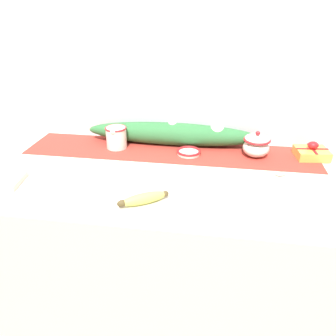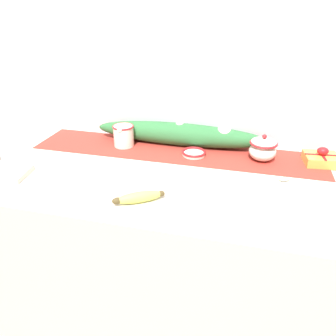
{
  "view_description": "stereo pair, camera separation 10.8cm",
  "coord_description": "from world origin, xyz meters",
  "px_view_note": "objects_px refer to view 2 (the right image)",
  "views": [
    {
      "loc": [
        0.2,
        -1.14,
        1.48
      ],
      "look_at": [
        0.03,
        -0.05,
        0.92
      ],
      "focal_mm": 35.0,
      "sensor_mm": 36.0,
      "label": 1
    },
    {
      "loc": [
        0.31,
        -1.12,
        1.48
      ],
      "look_at": [
        0.03,
        -0.05,
        0.92
      ],
      "focal_mm": 35.0,
      "sensor_mm": 36.0,
      "label": 2
    }
  ],
  "objects_px": {
    "spoon": "(281,180)",
    "napkin_stack": "(11,174)",
    "gift_box": "(321,158)",
    "sugar_bowl": "(263,149)",
    "small_dish": "(194,153)",
    "cream_pitcher": "(124,135)",
    "banana": "(139,197)"
  },
  "relations": [
    {
      "from": "spoon",
      "to": "small_dish",
      "type": "bearing_deg",
      "value": 126.62
    },
    {
      "from": "banana",
      "to": "napkin_stack",
      "type": "bearing_deg",
      "value": 174.27
    },
    {
      "from": "spoon",
      "to": "gift_box",
      "type": "bearing_deg",
      "value": 17.48
    },
    {
      "from": "small_dish",
      "to": "spoon",
      "type": "height_order",
      "value": "small_dish"
    },
    {
      "from": "cream_pitcher",
      "to": "spoon",
      "type": "xyz_separation_m",
      "value": [
        0.71,
        -0.17,
        -0.05
      ]
    },
    {
      "from": "banana",
      "to": "spoon",
      "type": "xyz_separation_m",
      "value": [
        0.48,
        0.28,
        -0.02
      ]
    },
    {
      "from": "banana",
      "to": "gift_box",
      "type": "distance_m",
      "value": 0.8
    },
    {
      "from": "sugar_bowl",
      "to": "gift_box",
      "type": "xyz_separation_m",
      "value": [
        0.24,
        0.02,
        -0.03
      ]
    },
    {
      "from": "small_dish",
      "to": "banana",
      "type": "distance_m",
      "value": 0.44
    },
    {
      "from": "spoon",
      "to": "napkin_stack",
      "type": "xyz_separation_m",
      "value": [
        -1.03,
        -0.22,
        0.01
      ]
    },
    {
      "from": "sugar_bowl",
      "to": "napkin_stack",
      "type": "relative_size",
      "value": 0.88
    },
    {
      "from": "sugar_bowl",
      "to": "spoon",
      "type": "distance_m",
      "value": 0.19
    },
    {
      "from": "cream_pitcher",
      "to": "sugar_bowl",
      "type": "xyz_separation_m",
      "value": [
        0.63,
        -0.0,
        -0.0
      ]
    },
    {
      "from": "sugar_bowl",
      "to": "napkin_stack",
      "type": "distance_m",
      "value": 1.04
    },
    {
      "from": "sugar_bowl",
      "to": "small_dish",
      "type": "xyz_separation_m",
      "value": [
        -0.29,
        -0.02,
        -0.04
      ]
    },
    {
      "from": "sugar_bowl",
      "to": "spoon",
      "type": "height_order",
      "value": "sugar_bowl"
    },
    {
      "from": "spoon",
      "to": "napkin_stack",
      "type": "relative_size",
      "value": 1.33
    },
    {
      "from": "spoon",
      "to": "gift_box",
      "type": "distance_m",
      "value": 0.26
    },
    {
      "from": "small_dish",
      "to": "napkin_stack",
      "type": "bearing_deg",
      "value": -151.11
    },
    {
      "from": "banana",
      "to": "napkin_stack",
      "type": "height_order",
      "value": "banana"
    },
    {
      "from": "cream_pitcher",
      "to": "banana",
      "type": "height_order",
      "value": "cream_pitcher"
    },
    {
      "from": "cream_pitcher",
      "to": "napkin_stack",
      "type": "distance_m",
      "value": 0.51
    },
    {
      "from": "cream_pitcher",
      "to": "gift_box",
      "type": "distance_m",
      "value": 0.88
    },
    {
      "from": "gift_box",
      "to": "napkin_stack",
      "type": "bearing_deg",
      "value": -160.91
    },
    {
      "from": "spoon",
      "to": "napkin_stack",
      "type": "height_order",
      "value": "napkin_stack"
    },
    {
      "from": "sugar_bowl",
      "to": "small_dish",
      "type": "height_order",
      "value": "sugar_bowl"
    },
    {
      "from": "small_dish",
      "to": "spoon",
      "type": "bearing_deg",
      "value": -21.6
    },
    {
      "from": "banana",
      "to": "spoon",
      "type": "height_order",
      "value": "banana"
    },
    {
      "from": "cream_pitcher",
      "to": "napkin_stack",
      "type": "relative_size",
      "value": 0.89
    },
    {
      "from": "banana",
      "to": "gift_box",
      "type": "relative_size",
      "value": 1.16
    },
    {
      "from": "napkin_stack",
      "to": "gift_box",
      "type": "relative_size",
      "value": 0.91
    },
    {
      "from": "sugar_bowl",
      "to": "small_dish",
      "type": "bearing_deg",
      "value": -175.17
    }
  ]
}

